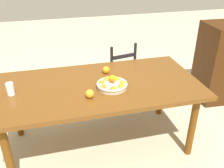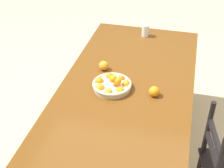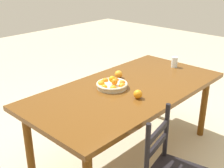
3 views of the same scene
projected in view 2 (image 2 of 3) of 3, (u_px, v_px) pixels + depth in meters
The scene contains 6 objects.
ground_plane at pixel (126, 150), 3.02m from camera, with size 12.00×12.00×0.00m, color #BEB293.
dining_table at pixel (128, 90), 2.62m from camera, with size 2.03×1.02×0.77m.
fruit_bowl at pixel (112, 85), 2.49m from camera, with size 0.30×0.30×0.13m.
orange_loose_0 at pixel (154, 91), 2.41m from camera, with size 0.08×0.08×0.08m, color orange.
orange_loose_1 at pixel (104, 66), 2.70m from camera, with size 0.08×0.08×0.08m, color orange.
drinking_glass at pixel (145, 30), 3.20m from camera, with size 0.07×0.07×0.12m, color silver.
Camera 2 is at (2.09, 0.39, 2.24)m, focal length 52.18 mm.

